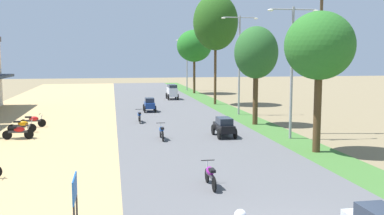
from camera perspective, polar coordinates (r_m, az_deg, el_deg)
The scene contains 18 objects.
parked_motorbike_third at distance 28.63m, azimuth -21.31°, elevation -2.84°, with size 1.80×0.54×0.94m.
parked_motorbike_fourth at distance 31.04m, azimuth -20.88°, elevation -2.11°, with size 1.80×0.54×0.94m.
parked_motorbike_fifth at distance 33.08m, azimuth -19.66°, elevation -1.54°, with size 1.80×0.54×0.94m.
street_signboard at distance 13.70m, azimuth -14.76°, elevation -10.36°, with size 0.06×1.30×1.50m.
median_tree_nearest at distance 23.73m, azimuth 15.99°, elevation 7.50°, with size 3.56×3.56×7.24m.
median_tree_second at distance 32.44m, azimuth 8.20°, elevation 6.90°, with size 3.14×3.14×7.07m.
median_tree_third at distance 45.65m, azimuth 3.03°, elevation 10.82°, with size 4.52×4.52×11.11m.
median_tree_fourth at distance 58.74m, azimuth 0.29°, elevation 7.87°, with size 4.55×4.55×8.30m.
streetlamp_near at distance 27.25m, azimuth 12.66°, elevation 5.50°, with size 3.16×0.20×7.84m.
streetlamp_mid at distance 37.79m, azimuth 6.07°, elevation 6.26°, with size 3.16×0.20×8.27m.
streetlamp_far at distance 63.68m, azimuth -0.65°, elevation 6.02°, with size 3.16×0.20×7.30m.
utility_pole_near at distance 29.74m, azimuth 16.03°, elevation 6.34°, with size 1.80×0.20×9.64m.
car_sedan_black at distance 27.45m, azimuth 4.11°, elevation -2.39°, with size 1.10×2.26×1.19m.
car_hatchback_blue at distance 39.68m, azimuth -5.46°, elevation 0.43°, with size 1.04×2.00×1.23m.
car_van_white at distance 50.61m, azimuth -2.56°, elevation 2.12°, with size 1.19×2.41×1.67m.
motorbike_ahead_second at distance 17.17m, azimuth 2.35°, elevation -8.50°, with size 0.54×1.80×0.94m.
motorbike_ahead_third at distance 26.62m, azimuth -3.91°, elevation -3.04°, with size 0.54×1.80×0.94m.
motorbike_ahead_fourth at distance 33.52m, azimuth -6.75°, elevation -1.05°, with size 0.54×1.80×0.94m.
Camera 1 is at (-4.75, -10.30, 5.08)m, focal length 41.71 mm.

